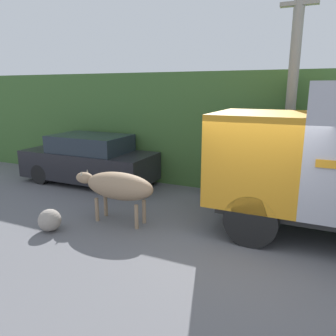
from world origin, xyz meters
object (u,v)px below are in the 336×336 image
(brown_cow, at_px, (118,186))
(roadside_rock, at_px, (50,220))
(pedestrian_on_hill, at_px, (211,164))
(parked_suv, at_px, (89,160))
(utility_pole, at_px, (292,93))

(brown_cow, xyz_separation_m, roadside_rock, (-1.11, -1.09, -0.63))
(pedestrian_on_hill, bearing_deg, parked_suv, 18.15)
(brown_cow, relative_size, utility_pole, 0.37)
(roadside_rock, bearing_deg, utility_pole, 42.17)
(utility_pole, bearing_deg, brown_cow, -138.64)
(pedestrian_on_hill, distance_m, utility_pole, 2.95)
(brown_cow, height_order, roadside_rock, brown_cow)
(brown_cow, relative_size, roadside_rock, 4.22)
(brown_cow, height_order, utility_pole, utility_pole)
(brown_cow, distance_m, utility_pole, 5.04)
(brown_cow, bearing_deg, roadside_rock, -141.28)
(pedestrian_on_hill, bearing_deg, brown_cow, 75.79)
(parked_suv, xyz_separation_m, roadside_rock, (1.61, -3.49, -0.54))
(brown_cow, height_order, parked_suv, parked_suv)
(utility_pole, relative_size, roadside_rock, 11.54)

